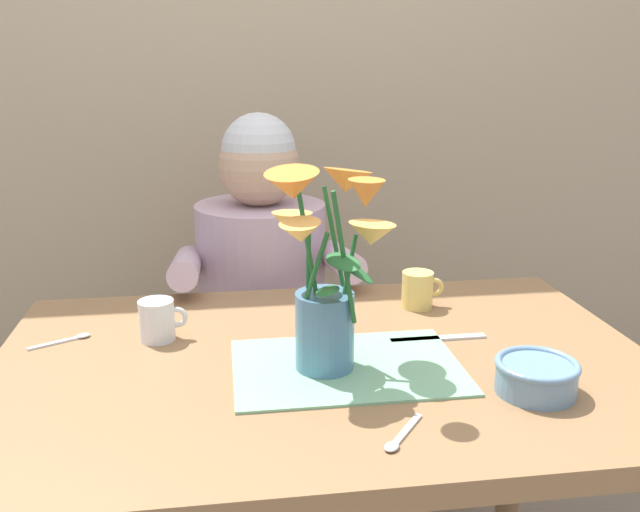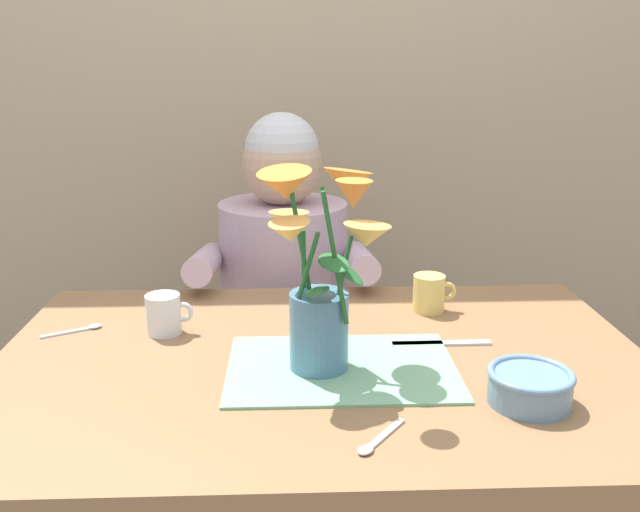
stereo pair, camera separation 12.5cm
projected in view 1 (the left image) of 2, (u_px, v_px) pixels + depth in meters
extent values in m
cube|color=tan|center=(274.00, 63.00, 2.11)|extent=(4.00, 0.10, 2.50)
cube|color=olive|center=(325.00, 368.00, 1.26)|extent=(1.20, 0.80, 0.04)
cylinder|color=olive|center=(75.00, 465.00, 1.61)|extent=(0.06, 0.06, 0.70)
cylinder|color=olive|center=(513.00, 430.00, 1.76)|extent=(0.06, 0.06, 0.70)
cylinder|color=#4C4C56|center=(266.00, 442.00, 1.98)|extent=(0.30, 0.30, 0.40)
cylinder|color=#BC9EB2|center=(262.00, 295.00, 1.85)|extent=(0.34, 0.34, 0.50)
sphere|color=tan|center=(259.00, 166.00, 1.76)|extent=(0.21, 0.21, 0.21)
sphere|color=silver|center=(259.00, 150.00, 1.75)|extent=(0.19, 0.19, 0.19)
cylinder|color=#BC9EB2|center=(186.00, 267.00, 1.66)|extent=(0.07, 0.33, 0.12)
cylinder|color=#BC9EB2|center=(341.00, 261.00, 1.71)|extent=(0.07, 0.33, 0.12)
cube|color=#7AB289|center=(347.00, 367.00, 1.21)|extent=(0.40, 0.28, 0.00)
cylinder|color=teal|center=(325.00, 332.00, 1.19)|extent=(0.10, 0.10, 0.14)
cylinder|color=#23602D|center=(348.00, 276.00, 1.16)|extent=(0.04, 0.04, 0.14)
cone|color=#EFA84C|center=(372.00, 234.00, 1.15)|extent=(0.10, 0.10, 0.04)
sphere|color=#E5D14C|center=(372.00, 232.00, 1.15)|extent=(0.02, 0.02, 0.02)
cylinder|color=#23602D|center=(336.00, 248.00, 1.19)|extent=(0.05, 0.04, 0.22)
cone|color=orange|center=(347.00, 181.00, 1.21)|extent=(0.13, 0.13, 0.05)
sphere|color=#E5D14C|center=(347.00, 178.00, 1.21)|extent=(0.02, 0.02, 0.02)
cylinder|color=#23602D|center=(308.00, 270.00, 1.18)|extent=(0.01, 0.05, 0.15)
cone|color=#EFA84C|center=(292.00, 223.00, 1.18)|extent=(0.09, 0.10, 0.04)
sphere|color=#E5D14C|center=(292.00, 220.00, 1.17)|extent=(0.02, 0.02, 0.02)
cylinder|color=#23602D|center=(309.00, 254.00, 1.14)|extent=(0.05, 0.02, 0.23)
cone|color=orange|center=(293.00, 186.00, 1.10)|extent=(0.12, 0.13, 0.06)
sphere|color=#E5D14C|center=(293.00, 183.00, 1.09)|extent=(0.02, 0.02, 0.02)
cylinder|color=#23602D|center=(313.00, 277.00, 1.12)|extent=(0.05, 0.05, 0.16)
cone|color=#EFA84C|center=(301.00, 233.00, 1.07)|extent=(0.09, 0.10, 0.04)
sphere|color=#E5D14C|center=(301.00, 230.00, 1.07)|extent=(0.02, 0.02, 0.02)
cylinder|color=#23602D|center=(344.00, 259.00, 1.11)|extent=(0.05, 0.03, 0.23)
cone|color=orange|center=(366.00, 194.00, 1.03)|extent=(0.08, 0.08, 0.04)
sphere|color=#E5D14C|center=(366.00, 190.00, 1.03)|extent=(0.02, 0.02, 0.02)
ellipsoid|color=#23602D|center=(328.00, 291.00, 1.10)|extent=(0.05, 0.09, 0.03)
ellipsoid|color=#23602D|center=(352.00, 268.00, 1.11)|extent=(0.08, 0.09, 0.05)
ellipsoid|color=#23602D|center=(343.00, 262.00, 1.10)|extent=(0.07, 0.10, 0.02)
cylinder|color=#6689A8|center=(536.00, 378.00, 1.12)|extent=(0.13, 0.13, 0.05)
torus|color=#6689A8|center=(537.00, 364.00, 1.11)|extent=(0.14, 0.14, 0.01)
cube|color=silver|center=(438.00, 338.00, 1.33)|extent=(0.19, 0.02, 0.00)
cylinder|color=silver|center=(157.00, 320.00, 1.32)|extent=(0.07, 0.07, 0.08)
torus|color=silver|center=(177.00, 317.00, 1.33)|extent=(0.04, 0.01, 0.04)
cylinder|color=#E5C666|center=(417.00, 290.00, 1.50)|extent=(0.07, 0.07, 0.08)
torus|color=#E5C666|center=(434.00, 287.00, 1.50)|extent=(0.04, 0.01, 0.04)
cube|color=silver|center=(54.00, 343.00, 1.31)|extent=(0.09, 0.06, 0.00)
ellipsoid|color=silver|center=(83.00, 336.00, 1.34)|extent=(0.03, 0.03, 0.01)
cube|color=silver|center=(407.00, 430.00, 1.01)|extent=(0.07, 0.09, 0.00)
ellipsoid|color=silver|center=(392.00, 447.00, 0.96)|extent=(0.03, 0.03, 0.01)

